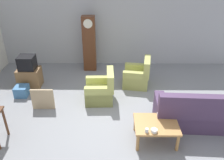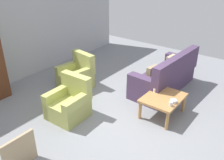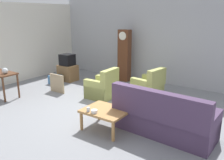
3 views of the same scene
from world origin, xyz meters
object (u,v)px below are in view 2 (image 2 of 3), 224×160
object	(u,v)px
bowl_white_stacked	(173,101)
couch_floral	(165,78)
cup_white_porcelain	(155,90)
coffee_table_wood	(163,99)
armchair_olive_near	(69,104)
framed_picture_leaning	(20,152)
cup_blue_rimmed	(171,104)
armchair_olive_far	(77,76)

from	to	relation	value
bowl_white_stacked	couch_floral	bearing A→B (deg)	32.58
couch_floral	cup_white_porcelain	world-z (taller)	couch_floral
coffee_table_wood	bowl_white_stacked	bearing A→B (deg)	-108.97
armchair_olive_near	framed_picture_leaning	world-z (taller)	armchair_olive_near
couch_floral	bowl_white_stacked	xyz separation A→B (m)	(-1.22, -0.78, 0.15)
couch_floral	cup_blue_rimmed	size ratio (longest dim) A/B	22.59
armchair_olive_far	cup_white_porcelain	size ratio (longest dim) A/B	10.06
armchair_olive_near	cup_white_porcelain	xyz separation A→B (m)	(1.38, -1.36, 0.21)
armchair_olive_near	cup_blue_rimmed	world-z (taller)	armchair_olive_near
framed_picture_leaning	bowl_white_stacked	size ratio (longest dim) A/B	4.28
cup_white_porcelain	armchair_olive_near	bearing A→B (deg)	135.46
cup_white_porcelain	bowl_white_stacked	size ratio (longest dim) A/B	0.65
couch_floral	cup_blue_rimmed	world-z (taller)	couch_floral
couch_floral	bowl_white_stacked	size ratio (longest dim) A/B	15.29
armchair_olive_near	cup_blue_rimmed	distance (m)	2.18
armchair_olive_far	coffee_table_wood	bearing A→B (deg)	-85.76
coffee_table_wood	bowl_white_stacked	distance (m)	0.31
coffee_table_wood	framed_picture_leaning	world-z (taller)	framed_picture_leaning
framed_picture_leaning	bowl_white_stacked	distance (m)	3.11
armchair_olive_far	bowl_white_stacked	world-z (taller)	armchair_olive_far
armchair_olive_near	bowl_white_stacked	size ratio (longest dim) A/B	6.57
couch_floral	armchair_olive_far	size ratio (longest dim) A/B	2.33
bowl_white_stacked	framed_picture_leaning	bearing A→B (deg)	151.97
cup_white_porcelain	cup_blue_rimmed	size ratio (longest dim) A/B	0.96
coffee_table_wood	cup_white_porcelain	distance (m)	0.29
armchair_olive_near	coffee_table_wood	world-z (taller)	armchair_olive_near
armchair_olive_near	bowl_white_stacked	distance (m)	2.25
couch_floral	cup_blue_rimmed	bearing A→B (deg)	-150.05
couch_floral	framed_picture_leaning	xyz separation A→B (m)	(-3.95, 0.68, -0.05)
bowl_white_stacked	armchair_olive_far	bearing A→B (deg)	91.87
framed_picture_leaning	bowl_white_stacked	world-z (taller)	framed_picture_leaning
couch_floral	bowl_white_stacked	distance (m)	1.45
couch_floral	cup_blue_rimmed	xyz separation A→B (m)	(-1.37, -0.79, 0.16)
cup_white_porcelain	bowl_white_stacked	distance (m)	0.56
armchair_olive_far	cup_blue_rimmed	xyz separation A→B (m)	(-0.06, -2.78, 0.21)
bowl_white_stacked	coffee_table_wood	bearing A→B (deg)	71.03
armchair_olive_near	bowl_white_stacked	xyz separation A→B (m)	(1.21, -1.89, 0.19)
armchair_olive_near	framed_picture_leaning	distance (m)	1.59
armchair_olive_far	framed_picture_leaning	distance (m)	2.95
coffee_table_wood	cup_white_porcelain	world-z (taller)	cup_white_porcelain
armchair_olive_far	cup_white_porcelain	distance (m)	2.26
couch_floral	coffee_table_wood	distance (m)	1.23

